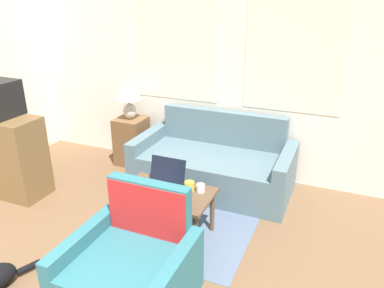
% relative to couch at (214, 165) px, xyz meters
% --- Properties ---
extents(wall_back, '(6.71, 0.06, 2.60)m').
position_rel_couch_xyz_m(wall_back, '(0.11, 0.46, 1.04)').
color(wall_back, white).
rests_on(wall_back, ground_plane).
extents(rug, '(1.54, 1.96, 0.01)m').
position_rel_couch_xyz_m(rug, '(-0.08, -0.58, -0.26)').
color(rug, slate).
rests_on(rug, ground_plane).
extents(couch, '(1.83, 0.89, 0.85)m').
position_rel_couch_xyz_m(couch, '(0.00, 0.00, 0.00)').
color(couch, slate).
rests_on(couch, ground_plane).
extents(armchair, '(0.88, 0.80, 0.86)m').
position_rel_couch_xyz_m(armchair, '(0.05, -1.94, -0.00)').
color(armchair, '#2D6B75').
rests_on(armchair, ground_plane).
extents(tv_dresser, '(1.01, 0.45, 0.92)m').
position_rel_couch_xyz_m(tv_dresser, '(-2.18, -1.07, 0.20)').
color(tv_dresser, brown).
rests_on(tv_dresser, ground_plane).
extents(side_table, '(0.38, 0.38, 0.64)m').
position_rel_couch_xyz_m(side_table, '(-1.24, 0.17, 0.06)').
color(side_table, brown).
rests_on(side_table, ground_plane).
extents(table_lamp, '(0.34, 0.34, 0.49)m').
position_rel_couch_xyz_m(table_lamp, '(-1.24, 0.17, 0.70)').
color(table_lamp, beige).
rests_on(table_lamp, side_table).
extents(coffee_table, '(0.86, 0.53, 0.46)m').
position_rel_couch_xyz_m(coffee_table, '(-0.08, -1.10, 0.14)').
color(coffee_table, brown).
rests_on(coffee_table, ground_plane).
extents(laptop, '(0.35, 0.33, 0.27)m').
position_rel_couch_xyz_m(laptop, '(-0.13, -1.06, 0.26)').
color(laptop, '#B7B7BC').
rests_on(laptop, coffee_table).
extents(cup_navy, '(0.08, 0.08, 0.08)m').
position_rel_couch_xyz_m(cup_navy, '(0.21, -0.97, 0.23)').
color(cup_navy, white).
rests_on(cup_navy, coffee_table).
extents(cup_yellow, '(0.09, 0.09, 0.09)m').
position_rel_couch_xyz_m(cup_yellow, '(0.11, -0.98, 0.24)').
color(cup_yellow, gold).
rests_on(cup_yellow, coffee_table).
extents(cup_white, '(0.09, 0.09, 0.09)m').
position_rel_couch_xyz_m(cup_white, '(0.10, -1.26, 0.24)').
color(cup_white, '#191E4C').
rests_on(cup_white, coffee_table).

